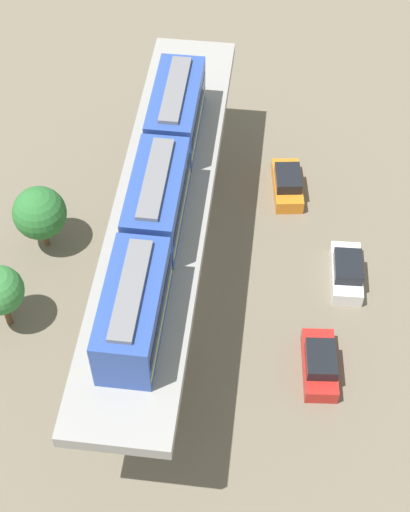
{
  "coord_description": "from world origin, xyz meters",
  "views": [
    {
      "loc": [
        -5.68,
        28.07,
        37.65
      ],
      "look_at": [
        -2.5,
        1.43,
        4.14
      ],
      "focal_mm": 54.03,
      "sensor_mm": 36.0,
      "label": 1
    }
  ],
  "objects_px": {
    "parked_car_orange": "(287,184)",
    "tree_near_viaduct": "(40,213)",
    "train": "(157,200)",
    "parked_car_red": "(320,364)",
    "parked_car_white": "(347,272)"
  },
  "relations": [
    {
      "from": "train",
      "to": "parked_car_white",
      "type": "xyz_separation_m",
      "value": [
        -10.84,
        -2.52,
        -7.69
      ]
    },
    {
      "from": "train",
      "to": "parked_car_red",
      "type": "bearing_deg",
      "value": 156.31
    },
    {
      "from": "train",
      "to": "tree_near_viaduct",
      "type": "bearing_deg",
      "value": -21.24
    },
    {
      "from": "train",
      "to": "tree_near_viaduct",
      "type": "distance_m",
      "value": 10.18
    },
    {
      "from": "parked_car_red",
      "to": "parked_car_orange",
      "type": "relative_size",
      "value": 0.99
    },
    {
      "from": "parked_car_white",
      "to": "train",
      "type": "bearing_deg",
      "value": 10.51
    },
    {
      "from": "parked_car_orange",
      "to": "parked_car_white",
      "type": "distance_m",
      "value": 7.99
    },
    {
      "from": "parked_car_orange",
      "to": "parked_car_white",
      "type": "bearing_deg",
      "value": 111.65
    },
    {
      "from": "tree_near_viaduct",
      "to": "parked_car_white",
      "type": "bearing_deg",
      "value": 178.24
    },
    {
      "from": "parked_car_orange",
      "to": "tree_near_viaduct",
      "type": "xyz_separation_m",
      "value": [
        14.86,
        6.37,
        2.16
      ]
    },
    {
      "from": "parked_car_red",
      "to": "parked_car_orange",
      "type": "distance_m",
      "value": 13.81
    },
    {
      "from": "parked_car_white",
      "to": "tree_near_viaduct",
      "type": "xyz_separation_m",
      "value": [
        18.81,
        -0.58,
        2.16
      ]
    },
    {
      "from": "parked_car_red",
      "to": "tree_near_viaduct",
      "type": "bearing_deg",
      "value": -27.74
    },
    {
      "from": "parked_car_red",
      "to": "tree_near_viaduct",
      "type": "relative_size",
      "value": 0.95
    },
    {
      "from": "train",
      "to": "parked_car_white",
      "type": "distance_m",
      "value": 13.52
    }
  ]
}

